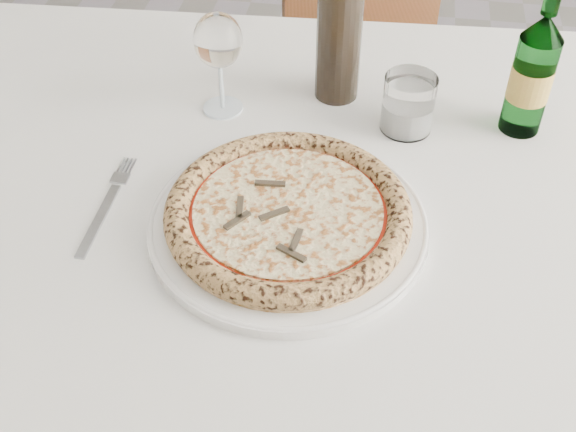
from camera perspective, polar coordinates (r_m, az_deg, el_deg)
name	(u,v)px	position (r m, az deg, el deg)	size (l,w,h in m)	color
dining_table	(299,220)	(1.06, 0.86, -0.34)	(1.59, 0.99, 0.76)	brown
chair_far	(369,50)	(1.74, 6.44, 12.92)	(0.48, 0.48, 0.93)	brown
plate	(288,222)	(0.92, 0.00, -0.51)	(0.36, 0.36, 0.02)	white
pizza	(288,212)	(0.91, 0.00, 0.29)	(0.31, 0.31, 0.03)	#E8BE83
fork	(106,206)	(0.99, -14.20, 0.76)	(0.02, 0.20, 0.00)	#9EA2AC
wine_glass	(218,43)	(1.08, -5.54, 13.45)	(0.07, 0.07, 0.16)	silver
tumbler	(408,107)	(1.09, 9.45, 8.49)	(0.08, 0.08, 0.09)	white
beer_bottle	(532,74)	(1.10, 18.74, 10.57)	(0.06, 0.06, 0.23)	#438B4C
wine_bottle	(340,26)	(1.11, 4.09, 14.73)	(0.07, 0.07, 0.28)	black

